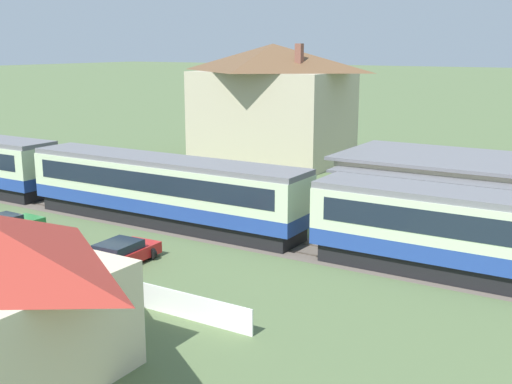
{
  "coord_description": "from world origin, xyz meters",
  "views": [
    {
      "loc": [
        -3.63,
        -28.43,
        10.24
      ],
      "look_at": [
        -23.34,
        3.77,
        1.61
      ],
      "focal_mm": 45.0,
      "sensor_mm": 36.0,
      "label": 1
    }
  ],
  "objects": [
    {
      "name": "station_house_brown_roof",
      "position": [
        -32.37,
        21.35,
        5.36
      ],
      "size": [
        13.73,
        9.77,
        10.42
      ],
      "color": "#BCB293",
      "rests_on": "ground_plane"
    },
    {
      "name": "passenger_train",
      "position": [
        -17.27,
        -0.2,
        2.19
      ],
      "size": [
        76.75,
        3.17,
        3.95
      ],
      "color": "#234293",
      "rests_on": "ground_plane"
    },
    {
      "name": "railway_track",
      "position": [
        -20.02,
        -0.2,
        0.01
      ],
      "size": [
        128.34,
        3.6,
        0.04
      ],
      "color": "#665B51",
      "rests_on": "ground_plane"
    },
    {
      "name": "station_building",
      "position": [
        -13.17,
        10.71,
        1.84
      ],
      "size": [
        14.1,
        9.54,
        3.64
      ],
      "color": "beige",
      "rests_on": "ground_plane"
    },
    {
      "name": "parked_car_red",
      "position": [
        -24.41,
        -6.92,
        0.55
      ],
      "size": [
        2.39,
        4.1,
        1.14
      ],
      "rotation": [
        0.0,
        0.0,
        1.61
      ],
      "color": "red",
      "rests_on": "ground_plane"
    }
  ]
}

